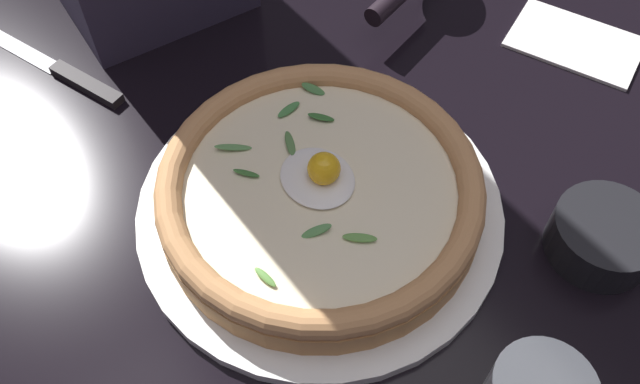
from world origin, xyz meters
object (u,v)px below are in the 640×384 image
table_knife (59,70)px  folded_napkin (576,41)px  side_bowl (603,236)px  pizza (320,190)px

table_knife → folded_napkin: bearing=-124.6°
side_bowl → folded_napkin: 0.27m
side_bowl → table_knife: side_bowl is taller
pizza → table_knife: bearing=18.0°
pizza → folded_napkin: bearing=-90.8°
pizza → folded_napkin: (-0.00, -0.36, -0.03)m
pizza → side_bowl: (-0.18, -0.17, -0.01)m
table_knife → side_bowl: bearing=-151.9°
side_bowl → table_knife: size_ratio=0.38×
pizza → table_knife: size_ratio=1.17×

